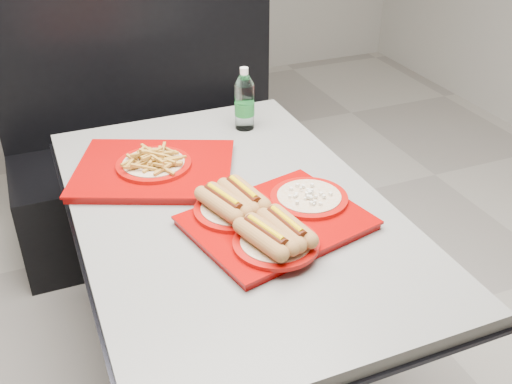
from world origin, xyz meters
name	(u,v)px	position (x,y,z in m)	size (l,w,h in m)	color
ground	(235,377)	(0.00, 0.00, 0.00)	(6.00, 6.00, 0.00)	#9C978C
diner_table	(232,249)	(0.00, 0.00, 0.58)	(0.92, 1.42, 0.75)	black
booth_bench	(153,152)	(0.00, 1.09, 0.40)	(1.30, 0.57, 1.35)	black
tray_near	(270,217)	(0.06, -0.16, 0.79)	(0.55, 0.47, 0.10)	#900503
tray_far	(154,166)	(-0.17, 0.27, 0.78)	(0.61, 0.56, 0.10)	#900503
water_bottle	(244,102)	(0.24, 0.49, 0.85)	(0.07, 0.07, 0.24)	silver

